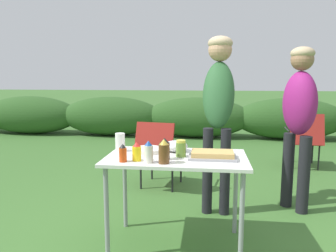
# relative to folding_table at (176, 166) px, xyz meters

# --- Properties ---
(ground_plane) EXTENTS (60.00, 60.00, 0.00)m
(ground_plane) POSITION_rel_folding_table_xyz_m (0.00, 0.00, -0.66)
(ground_plane) COLOR #3D6B2D
(shrub_hedge) EXTENTS (14.40, 0.90, 0.90)m
(shrub_hedge) POSITION_rel_folding_table_xyz_m (0.00, 4.85, -0.21)
(shrub_hedge) COLOR #2D5623
(shrub_hedge) RESTS_ON ground
(folding_table) EXTENTS (1.10, 0.64, 0.74)m
(folding_table) POSITION_rel_folding_table_xyz_m (0.00, 0.00, 0.00)
(folding_table) COLOR silver
(folding_table) RESTS_ON ground
(food_tray) EXTENTS (0.36, 0.22, 0.06)m
(food_tray) POSITION_rel_folding_table_xyz_m (0.28, -0.03, 0.10)
(food_tray) COLOR #9E9EA3
(food_tray) RESTS_ON folding_table
(plate_stack) EXTENTS (0.25, 0.25, 0.03)m
(plate_stack) POSITION_rel_folding_table_xyz_m (-0.25, 0.12, 0.09)
(plate_stack) COLOR white
(plate_stack) RESTS_ON folding_table
(mixing_bowl) EXTENTS (0.20, 0.20, 0.09)m
(mixing_bowl) POSITION_rel_folding_table_xyz_m (-0.02, 0.17, 0.12)
(mixing_bowl) COLOR silver
(mixing_bowl) RESTS_ON folding_table
(paper_cup_stack) EXTENTS (0.08, 0.08, 0.15)m
(paper_cup_stack) POSITION_rel_folding_table_xyz_m (-0.48, 0.12, 0.15)
(paper_cup_stack) COLOR white
(paper_cup_stack) RESTS_ON folding_table
(bbq_sauce_bottle) EXTENTS (0.08, 0.08, 0.17)m
(bbq_sauce_bottle) POSITION_rel_folding_table_xyz_m (-0.08, -0.11, 0.16)
(bbq_sauce_bottle) COLOR #562314
(bbq_sauce_bottle) RESTS_ON folding_table
(relish_jar) EXTENTS (0.08, 0.08, 0.13)m
(relish_jar) POSITION_rel_folding_table_xyz_m (0.04, -0.01, 0.14)
(relish_jar) COLOR olive
(relish_jar) RESTS_ON folding_table
(beer_bottle) EXTENTS (0.08, 0.08, 0.18)m
(beer_bottle) POSITION_rel_folding_table_xyz_m (-0.07, -0.22, 0.16)
(beer_bottle) COLOR brown
(beer_bottle) RESTS_ON folding_table
(hot_sauce_bottle) EXTENTS (0.06, 0.06, 0.13)m
(hot_sauce_bottle) POSITION_rel_folding_table_xyz_m (-0.37, -0.21, 0.14)
(hot_sauce_bottle) COLOR #CC4214
(hot_sauce_bottle) RESTS_ON folding_table
(mustard_bottle) EXTENTS (0.07, 0.07, 0.14)m
(mustard_bottle) POSITION_rel_folding_table_xyz_m (-0.28, -0.17, 0.14)
(mustard_bottle) COLOR yellow
(mustard_bottle) RESTS_ON folding_table
(mayo_bottle) EXTENTS (0.07, 0.07, 0.16)m
(mayo_bottle) POSITION_rel_folding_table_xyz_m (-0.18, -0.21, 0.15)
(mayo_bottle) COLOR silver
(mayo_bottle) RESTS_ON folding_table
(standing_person_with_beanie) EXTENTS (0.35, 0.50, 1.77)m
(standing_person_with_beanie) POSITION_rel_folding_table_xyz_m (0.34, 0.81, 0.49)
(standing_person_with_beanie) COLOR black
(standing_person_with_beanie) RESTS_ON ground
(standing_person_in_dark_puffer) EXTENTS (0.43, 0.45, 1.65)m
(standing_person_in_dark_puffer) POSITION_rel_folding_table_xyz_m (1.14, 0.87, 0.36)
(standing_person_in_dark_puffer) COLOR black
(standing_person_in_dark_puffer) RESTS_ON ground
(camp_chair_green_behind_table) EXTENTS (0.51, 0.62, 0.83)m
(camp_chair_green_behind_table) POSITION_rel_folding_table_xyz_m (1.66, 2.49, -0.20)
(camp_chair_green_behind_table) COLOR maroon
(camp_chair_green_behind_table) RESTS_ON ground
(camp_chair_near_hedge) EXTENTS (0.56, 0.66, 0.83)m
(camp_chair_near_hedge) POSITION_rel_folding_table_xyz_m (-0.35, 1.34, -0.20)
(camp_chair_near_hedge) COLOR maroon
(camp_chair_near_hedge) RESTS_ON ground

